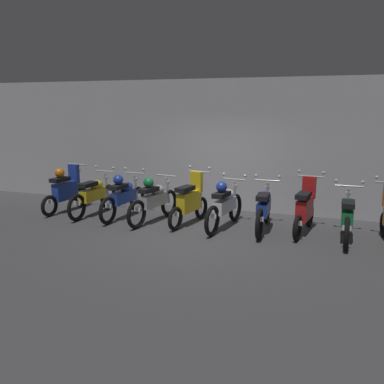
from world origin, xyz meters
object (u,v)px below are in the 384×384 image
at_px(motorbike_slot_1, 94,195).
at_px(motorbike_slot_2, 123,196).
at_px(motorbike_slot_0, 66,190).
at_px(motorbike_slot_7, 305,209).
at_px(motorbike_slot_3, 154,200).
at_px(motorbike_slot_4, 190,201).
at_px(motorbike_slot_5, 225,205).
at_px(motorbike_slot_6, 264,208).
at_px(motorbike_slot_8, 347,216).

xyz_separation_m(motorbike_slot_1, motorbike_slot_2, (0.84, -0.03, 0.04)).
height_order(motorbike_slot_0, motorbike_slot_7, motorbike_slot_7).
bearing_deg(motorbike_slot_7, motorbike_slot_1, -178.40).
height_order(motorbike_slot_2, motorbike_slot_3, motorbike_slot_2).
xyz_separation_m(motorbike_slot_4, motorbike_slot_5, (0.84, -0.06, 0.00)).
bearing_deg(motorbike_slot_0, motorbike_slot_1, -3.42).
relative_size(motorbike_slot_2, motorbike_slot_6, 1.00).
height_order(motorbike_slot_1, motorbike_slot_4, motorbike_slot_4).
bearing_deg(motorbike_slot_3, motorbike_slot_6, 3.32).
height_order(motorbike_slot_3, motorbike_slot_8, motorbike_slot_8).
distance_m(motorbike_slot_7, motorbike_slot_8, 0.87).
relative_size(motorbike_slot_0, motorbike_slot_2, 0.86).
relative_size(motorbike_slot_4, motorbike_slot_8, 0.85).
bearing_deg(motorbike_slot_1, motorbike_slot_7, 1.60).
bearing_deg(motorbike_slot_0, motorbike_slot_2, -2.56).
distance_m(motorbike_slot_2, motorbike_slot_7, 4.23).
xyz_separation_m(motorbike_slot_3, motorbike_slot_7, (3.38, 0.26, 0.00)).
bearing_deg(motorbike_slot_6, motorbike_slot_8, -3.53).
height_order(motorbike_slot_7, motorbike_slot_8, motorbike_slot_7).
height_order(motorbike_slot_2, motorbike_slot_8, same).
bearing_deg(motorbike_slot_6, motorbike_slot_7, 7.44).
relative_size(motorbike_slot_0, motorbike_slot_3, 0.87).
bearing_deg(motorbike_slot_6, motorbike_slot_4, -178.49).
bearing_deg(motorbike_slot_7, motorbike_slot_5, -172.79).
xyz_separation_m(motorbike_slot_6, motorbike_slot_7, (0.85, 0.11, 0.04)).
distance_m(motorbike_slot_3, motorbike_slot_5, 1.69).
xyz_separation_m(motorbike_slot_3, motorbike_slot_8, (4.22, 0.04, -0.03)).
distance_m(motorbike_slot_4, motorbike_slot_8, 3.37).
relative_size(motorbike_slot_1, motorbike_slot_5, 1.00).
bearing_deg(motorbike_slot_3, motorbike_slot_2, 173.88).
height_order(motorbike_slot_3, motorbike_slot_6, motorbike_slot_6).
height_order(motorbike_slot_0, motorbike_slot_8, motorbike_slot_0).
height_order(motorbike_slot_6, motorbike_slot_7, motorbike_slot_7).
distance_m(motorbike_slot_1, motorbike_slot_4, 2.54).
relative_size(motorbike_slot_1, motorbike_slot_6, 1.00).
xyz_separation_m(motorbike_slot_5, motorbike_slot_6, (0.84, 0.10, -0.04)).
bearing_deg(motorbike_slot_7, motorbike_slot_8, -14.39).
xyz_separation_m(motorbike_slot_0, motorbike_slot_8, (6.76, -0.12, -0.07)).
relative_size(motorbike_slot_1, motorbike_slot_3, 1.01).
distance_m(motorbike_slot_1, motorbike_slot_2, 0.85).
bearing_deg(motorbike_slot_6, motorbike_slot_1, -179.58).
bearing_deg(motorbike_slot_4, motorbike_slot_0, 178.92).
relative_size(motorbike_slot_7, motorbike_slot_8, 0.86).
distance_m(motorbike_slot_0, motorbike_slot_4, 3.39).
relative_size(motorbike_slot_0, motorbike_slot_4, 1.01).
xyz_separation_m(motorbike_slot_1, motorbike_slot_8, (5.91, -0.07, 0.00)).
bearing_deg(motorbike_slot_2, motorbike_slot_7, 2.26).
xyz_separation_m(motorbike_slot_1, motorbike_slot_3, (1.69, -0.12, 0.03)).
distance_m(motorbike_slot_5, motorbike_slot_7, 1.71).
relative_size(motorbike_slot_4, motorbike_slot_7, 0.99).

